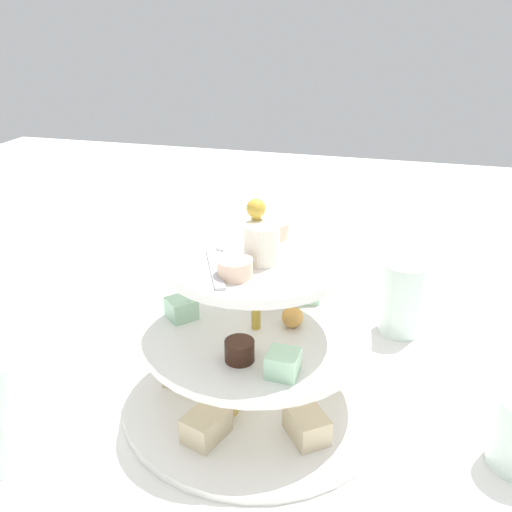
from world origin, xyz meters
name	(u,v)px	position (x,y,z in m)	size (l,w,h in m)	color
ground_plane	(256,399)	(0.00, 0.00, 0.00)	(2.40, 2.40, 0.00)	white
tiered_serving_stand	(256,348)	(0.00, 0.00, 0.07)	(0.31, 0.31, 0.25)	white
butter_knife_left	(158,285)	(-0.24, -0.23, 0.00)	(0.17, 0.01, 0.00)	silver
water_glass_mid_back	(403,298)	(-0.20, 0.16, 0.05)	(0.06, 0.06, 0.11)	silver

